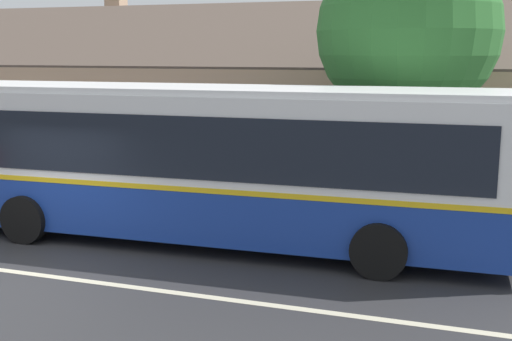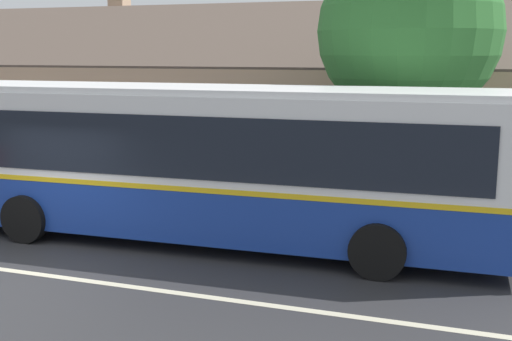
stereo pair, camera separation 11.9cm
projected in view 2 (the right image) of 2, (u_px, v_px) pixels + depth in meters
The scene contains 7 objects.
ground_plane at pixel (17, 272), 11.53m from camera, with size 300.00×300.00×0.00m, color #2D2D30.
sidewalk_far at pixel (168, 197), 17.09m from camera, with size 60.00×3.00×0.15m, color gray.
lane_divider_stripe at pixel (17, 271), 11.53m from camera, with size 60.00×0.16×0.01m, color beige.
community_building at pixel (262, 106), 24.46m from camera, with size 24.75×10.24×6.72m.
transit_bus at pixel (200, 159), 13.15m from camera, with size 12.48×2.99×3.20m.
bench_down_street at pixel (108, 177), 17.27m from camera, with size 1.73×0.51×0.94m.
street_tree_primary at pixel (409, 32), 15.04m from camera, with size 4.30×4.30×6.51m.
Camera 2 is at (7.67, -8.98, 3.90)m, focal length 45.00 mm.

